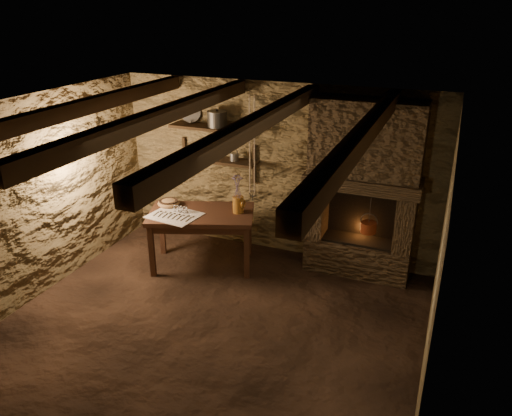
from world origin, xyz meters
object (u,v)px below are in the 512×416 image
at_px(work_table, 202,237).
at_px(wooden_bowl, 169,203).
at_px(stoneware_jug, 238,197).
at_px(red_pot, 369,227).
at_px(iron_stockpot, 217,120).

xyz_separation_m(work_table, wooden_bowl, (-0.51, 0.04, 0.40)).
xyz_separation_m(work_table, stoneware_jug, (0.46, 0.18, 0.58)).
distance_m(work_table, wooden_bowl, 0.65).
relative_size(work_table, red_pot, 2.88).
bearing_deg(stoneware_jug, iron_stockpot, 124.85).
height_order(work_table, wooden_bowl, wooden_bowl).
bearing_deg(work_table, stoneware_jug, 1.45).
distance_m(work_table, red_pot, 2.19).
bearing_deg(wooden_bowl, stoneware_jug, 8.31).
bearing_deg(iron_stockpot, stoneware_jug, -43.60).
bearing_deg(work_table, red_pot, -5.40).
bearing_deg(work_table, iron_stockpot, 74.82).
relative_size(work_table, wooden_bowl, 5.20).
xyz_separation_m(wooden_bowl, iron_stockpot, (0.46, 0.63, 1.05)).
bearing_deg(wooden_bowl, red_pot, 11.10).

